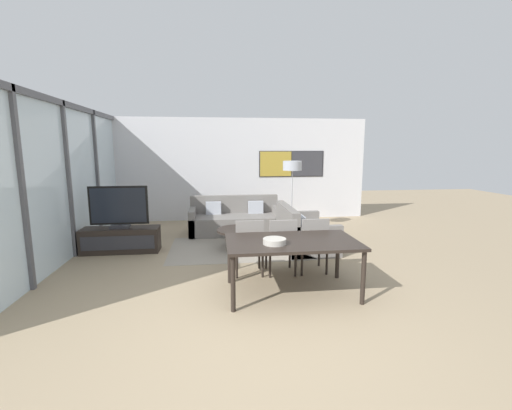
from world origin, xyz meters
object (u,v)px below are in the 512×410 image
object	(u,v)px
television	(119,207)
sofa_side	(302,234)
dining_chair_right	(313,242)
tv_console	(121,240)
fruit_bowl	(275,241)
dining_chair_centre	(281,243)
floor_lamp	(292,169)
dining_table	(292,245)
dining_chair_left	(249,244)
coffee_table	(239,234)
sofa_main	(235,221)

from	to	relation	value
television	sofa_side	world-z (taller)	television
sofa_side	dining_chair_right	size ratio (longest dim) A/B	1.76
tv_console	fruit_bowl	distance (m)	3.56
dining_chair_centre	floor_lamp	xyz separation A→B (m)	(0.80, 2.80, 0.98)
dining_table	dining_chair_right	world-z (taller)	dining_chair_right
fruit_bowl	floor_lamp	size ratio (longest dim) A/B	0.18
dining_chair_left	fruit_bowl	xyz separation A→B (m)	(0.25, -0.89, 0.28)
coffee_table	dining_table	bearing A→B (deg)	-76.16
television	fruit_bowl	world-z (taller)	television
sofa_main	dining_chair_centre	world-z (taller)	dining_chair_centre
dining_chair_centre	floor_lamp	distance (m)	3.07
sofa_main	coffee_table	bearing A→B (deg)	-90.00
coffee_table	fruit_bowl	bearing A→B (deg)	-83.17
television	dining_table	bearing A→B (deg)	-38.54
dining_table	television	bearing A→B (deg)	141.46
coffee_table	dining_chair_centre	size ratio (longest dim) A/B	1.00
tv_console	dining_chair_right	xyz separation A→B (m)	(3.34, -1.52, 0.27)
coffee_table	dining_chair_right	distance (m)	1.85
dining_table	tv_console	bearing A→B (deg)	141.47
sofa_main	dining_chair_centre	distance (m)	2.94
coffee_table	dining_chair_right	xyz separation A→B (m)	(1.06, -1.50, 0.21)
dining_chair_right	sofa_side	bearing A→B (deg)	82.15
dining_table	fruit_bowl	size ratio (longest dim) A/B	5.83
dining_chair_centre	fruit_bowl	distance (m)	0.94
dining_chair_centre	television	bearing A→B (deg)	151.35
floor_lamp	dining_table	bearing A→B (deg)	-102.83
dining_table	dining_chair_centre	xyz separation A→B (m)	(-0.00, 0.71, -0.17)
sofa_main	floor_lamp	distance (m)	1.82
television	sofa_main	bearing A→B (deg)	30.35
dining_table	floor_lamp	world-z (taller)	floor_lamp
sofa_main	floor_lamp	bearing A→B (deg)	-3.67
floor_lamp	television	bearing A→B (deg)	-161.01
sofa_side	floor_lamp	distance (m)	1.82
tv_console	fruit_bowl	world-z (taller)	fruit_bowl
dining_chair_left	dining_chair_centre	xyz separation A→B (m)	(0.51, -0.03, 0.00)
coffee_table	dining_chair_right	bearing A→B (deg)	-54.74
sofa_main	floor_lamp	world-z (taller)	floor_lamp
television	dining_chair_left	bearing A→B (deg)	-33.18
dining_chair_right	tv_console	bearing A→B (deg)	155.52
dining_chair_right	dining_table	bearing A→B (deg)	-124.86
television	dining_table	size ratio (longest dim) A/B	0.61
television	floor_lamp	xyz separation A→B (m)	(3.63, 1.25, 0.61)
sofa_side	fruit_bowl	size ratio (longest dim) A/B	5.21
sofa_main	dining_chair_left	distance (m)	2.86
sofa_main	coffee_table	distance (m)	1.36
tv_console	dining_chair_centre	distance (m)	3.24
sofa_side	dining_chair_centre	world-z (taller)	dining_chair_centre
sofa_main	dining_chair_right	bearing A→B (deg)	-69.63
television	dining_table	distance (m)	3.63
sofa_main	sofa_side	bearing A→B (deg)	-48.91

